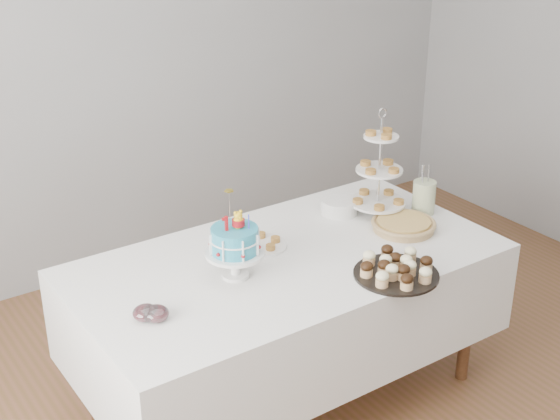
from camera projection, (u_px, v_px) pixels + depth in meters
walls at (332, 155)px, 3.01m from camera, size 5.04×4.04×2.70m
table at (287, 301)px, 3.57m from camera, size 1.92×1.02×0.77m
birthday_cake at (235, 254)px, 3.28m from camera, size 0.25×0.25×0.39m
cupcake_tray at (397, 267)px, 3.31m from camera, size 0.37×0.37×0.08m
pie at (404, 225)px, 3.72m from camera, size 0.31×0.31×0.05m
tiered_stand at (379, 171)px, 3.82m from camera, size 0.28×0.28×0.55m
plate_stack at (339, 206)px, 3.90m from camera, size 0.19×0.19×0.07m
pastry_plate at (261, 243)px, 3.57m from camera, size 0.24×0.24×0.04m
jam_bowl_a at (146, 313)px, 3.00m from camera, size 0.10×0.10×0.06m
jam_bowl_b at (156, 314)px, 3.00m from camera, size 0.10×0.10×0.06m
utensil_pitcher at (424, 196)px, 3.88m from camera, size 0.12×0.11×0.25m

